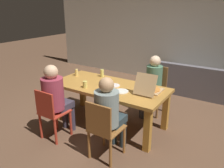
# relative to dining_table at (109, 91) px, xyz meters

# --- Properties ---
(ground_plane) EXTENTS (20.00, 20.00, 0.00)m
(ground_plane) POSITION_rel_dining_table_xyz_m (0.00, 0.00, -0.64)
(ground_plane) COLOR brown
(back_wall) EXTENTS (7.62, 0.12, 2.75)m
(back_wall) POSITION_rel_dining_table_xyz_m (0.00, 3.01, 0.73)
(back_wall) COLOR beige
(back_wall) RESTS_ON ground
(dining_table) EXTENTS (2.04, 0.94, 0.75)m
(dining_table) POSITION_rel_dining_table_xyz_m (0.00, 0.00, 0.00)
(dining_table) COLOR #B87F36
(dining_table) RESTS_ON ground
(chair_0) EXTENTS (0.42, 0.42, 0.89)m
(chair_0) POSITION_rel_dining_table_xyz_m (0.49, -0.88, -0.15)
(chair_0) COLOR #97612E
(chair_0) RESTS_ON ground
(person_0) EXTENTS (0.34, 0.53, 1.20)m
(person_0) POSITION_rel_dining_table_xyz_m (0.49, -0.74, 0.07)
(person_0) COLOR #2C3B41
(person_0) RESTS_ON ground
(chair_1) EXTENTS (0.40, 0.40, 0.86)m
(chair_1) POSITION_rel_dining_table_xyz_m (-0.50, -0.91, -0.17)
(chair_1) COLOR #B13423
(chair_1) RESTS_ON ground
(person_1) EXTENTS (0.34, 0.52, 1.23)m
(person_1) POSITION_rel_dining_table_xyz_m (-0.50, -0.78, 0.08)
(person_1) COLOR #3B3441
(person_1) RESTS_ON ground
(chair_2) EXTENTS (0.41, 0.42, 0.93)m
(chair_2) POSITION_rel_dining_table_xyz_m (0.49, 0.94, -0.15)
(chair_2) COLOR brown
(chair_2) RESTS_ON ground
(person_2) EXTENTS (0.31, 0.53, 1.18)m
(person_2) POSITION_rel_dining_table_xyz_m (0.49, 0.79, 0.05)
(person_2) COLOR #3C424A
(person_2) RESTS_ON ground
(pizza_box_0) EXTENTS (0.35, 0.49, 0.34)m
(pizza_box_0) POSITION_rel_dining_table_xyz_m (0.72, 0.12, 0.16)
(pizza_box_0) COLOR tan
(pizza_box_0) RESTS_ON dining_table
(plate_0) EXTENTS (0.24, 0.24, 0.01)m
(plate_0) POSITION_rel_dining_table_xyz_m (0.32, -0.13, 0.11)
(plate_0) COLOR white
(plate_0) RESTS_ON dining_table
(plate_1) EXTENTS (0.20, 0.20, 0.01)m
(plate_1) POSITION_rel_dining_table_xyz_m (0.08, 0.04, 0.11)
(plate_1) COLOR white
(plate_1) RESTS_ON dining_table
(drinking_glass_0) EXTENTS (0.08, 0.08, 0.12)m
(drinking_glass_0) POSITION_rel_dining_table_xyz_m (-0.29, -0.30, 0.16)
(drinking_glass_0) COLOR #DBCA61
(drinking_glass_0) RESTS_ON dining_table
(drinking_glass_1) EXTENTS (0.07, 0.07, 0.15)m
(drinking_glass_1) POSITION_rel_dining_table_xyz_m (-0.39, 0.35, 0.18)
(drinking_glass_1) COLOR #DBCE63
(drinking_glass_1) RESTS_ON dining_table
(drinking_glass_2) EXTENTS (0.06, 0.06, 0.13)m
(drinking_glass_2) POSITION_rel_dining_table_xyz_m (-0.86, 0.14, 0.17)
(drinking_glass_2) COLOR #E1BF65
(drinking_glass_2) RESTS_ON dining_table
(couch) EXTENTS (1.77, 0.82, 0.76)m
(couch) POSITION_rel_dining_table_xyz_m (0.92, 2.37, -0.37)
(couch) COLOR slate
(couch) RESTS_ON ground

